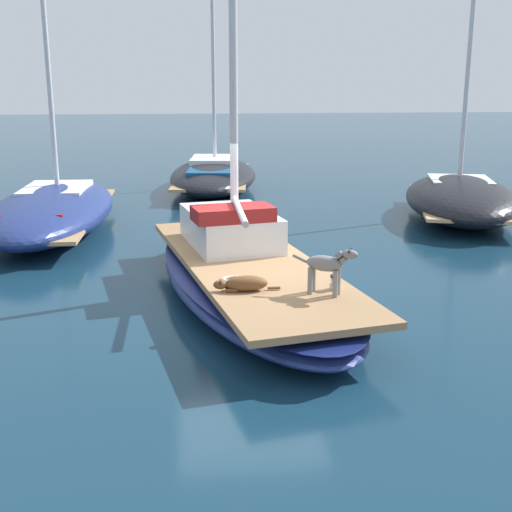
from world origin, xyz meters
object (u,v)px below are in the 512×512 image
Objects in this scene: moored_boat_far_astern at (214,174)px; moored_boat_starboard_side at (461,198)px; moored_boat_port_side at (53,209)px; sailboat_main at (250,280)px; dog_brown at (244,284)px; deck_winch at (335,283)px; dog_grey at (328,265)px; coiled_rope at (233,279)px.

moored_boat_far_astern is 1.14× the size of moored_boat_starboard_side.
moored_boat_starboard_side is 0.87× the size of moored_boat_port_side.
moored_boat_far_astern is (-0.12, 11.35, 0.17)m from sailboat_main.
dog_brown is 4.53× the size of deck_winch.
deck_winch reaches higher than sailboat_main.
dog_grey is 0.14× the size of moored_boat_starboard_side.
moored_boat_far_astern is (-1.18, 12.99, -0.25)m from deck_winch.
moored_boat_port_side is (-5.10, 7.41, -0.54)m from dog_grey.
moored_boat_port_side is at bearing 119.15° from dog_brown.
moored_boat_starboard_side is (5.01, 7.55, -0.20)m from deck_winch.
moored_boat_far_astern is 0.99× the size of moored_boat_port_side.
moored_boat_far_astern is 8.24m from moored_boat_starboard_side.
coiled_rope is 7.66m from moored_boat_port_side.
dog_grey is 1.21m from dog_brown.
moored_boat_far_astern is (0.12, 12.93, -0.26)m from dog_brown.
sailboat_main is at bearing -52.82° from moored_boat_port_side.
coiled_rope is at bearing -132.60° from moored_boat_starboard_side.
dog_brown is 1.30m from deck_winch.
sailboat_main is 8.48m from moored_boat_starboard_side.
coiled_rope is (-0.35, -1.09, 0.35)m from sailboat_main.
moored_boat_starboard_side reaches higher than dog_brown.
moored_boat_starboard_side is (6.43, 7.00, -0.12)m from coiled_rope.
sailboat_main is 36.16× the size of deck_winch.
moored_boat_far_astern reaches higher than deck_winch.
deck_winch is 0.65× the size of coiled_rope.
moored_boat_starboard_side is (6.08, 5.91, 0.22)m from sailboat_main.
coiled_rope is (-0.12, 0.49, -0.08)m from dog_brown.
dog_brown is (-0.23, -1.58, 0.43)m from sailboat_main.
moored_boat_far_astern is at bearing 89.48° from dog_brown.
dog_grey reaches higher than dog_brown.
deck_winch is (1.07, -1.64, 0.42)m from sailboat_main.
sailboat_main is 7.98× the size of dog_brown.
moored_boat_port_side reaches higher than dog_grey.
dog_grey is at bearing -123.66° from moored_boat_starboard_side.
sailboat_main is 1.07× the size of moored_boat_port_side.
sailboat_main is 1.19m from coiled_rope.
dog_grey is 0.90× the size of dog_brown.
dog_grey reaches higher than deck_winch.
sailboat_main is 1.08× the size of moored_boat_far_astern.
sailboat_main is 8.88× the size of dog_grey.
coiled_rope is at bearing -91.09° from moored_boat_far_astern.
dog_brown reaches higher than coiled_rope.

